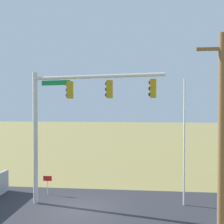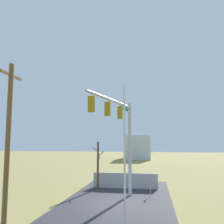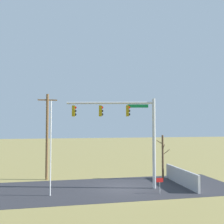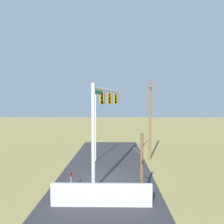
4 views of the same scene
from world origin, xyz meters
TOP-DOWN VIEW (x-y plane):
  - ground_plane at (0.00, 0.00)m, footprint 160.00×160.00m
  - road_surface at (-4.00, 0.00)m, footprint 28.00×8.00m
  - sidewalk_corner at (3.75, -0.75)m, footprint 6.00×6.00m
  - retaining_fence at (5.61, -0.01)m, footprint 0.20×6.14m
  - signal_mast at (0.63, -0.25)m, footprint 7.57×1.99m
  - flagpole at (-5.90, -1.32)m, footprint 0.10×0.10m
  - utility_pole at (-6.49, 4.58)m, footprint 1.90×0.26m
  - bare_tree at (4.91, 2.49)m, footprint 1.27×1.02m
  - open_sign at (2.58, -2.42)m, footprint 0.56×0.04m

SIDE VIEW (x-z plane):
  - ground_plane at x=0.00m, z-range 0.00..0.00m
  - sidewalk_corner at x=3.75m, z-range 0.00..0.01m
  - road_surface at x=-4.00m, z-range 0.00..0.01m
  - retaining_fence at x=5.61m, z-range 0.00..1.43m
  - open_sign at x=2.58m, z-range 0.30..1.52m
  - bare_tree at x=4.91m, z-range 0.06..4.44m
  - flagpole at x=-5.90m, z-range 0.00..7.31m
  - utility_pole at x=-6.49m, z-range 0.17..8.68m
  - signal_mast at x=0.63m, z-range 1.64..9.33m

